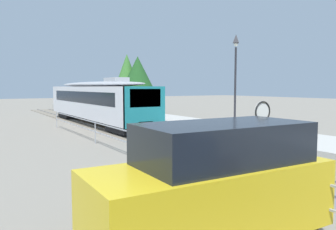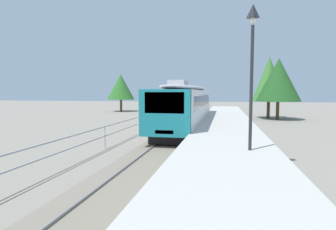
{
  "view_description": "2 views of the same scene",
  "coord_description": "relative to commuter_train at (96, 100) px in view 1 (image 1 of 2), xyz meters",
  "views": [
    {
      "loc": [
        -9.68,
        2.75,
        3.21
      ],
      "look_at": [
        0.4,
        19.17,
        1.6
      ],
      "focal_mm": 36.11,
      "sensor_mm": 36.0,
      "label": 1
    },
    {
      "loc": [
        3.1,
        6.9,
        3.05
      ],
      "look_at": [
        0.0,
        22.17,
        1.8
      ],
      "focal_mm": 29.74,
      "sensor_mm": 36.0,
      "label": 2
    }
  ],
  "objects": [
    {
      "name": "carpark_fence",
      "position": [
        -3.3,
        -18.14,
        -1.23
      ],
      "size": [
        0.06,
        36.06,
        1.25
      ],
      "color": "#9EA0A5",
      "rests_on": "ground"
    },
    {
      "name": "platform_lamp_mid_platform",
      "position": [
        4.07,
        -12.53,
        2.48
      ],
      "size": [
        0.34,
        0.34,
        5.35
      ],
      "color": "#232328",
      "rests_on": "station_platform"
    },
    {
      "name": "speed_limit_sign",
      "position": [
        -2.27,
        -20.52,
        -0.02
      ],
      "size": [
        0.61,
        0.1,
        2.81
      ],
      "color": "#9EA0A5",
      "rests_on": "ground"
    },
    {
      "name": "station_platform",
      "position": [
        3.25,
        -8.14,
        -1.69
      ],
      "size": [
        3.9,
        60.0,
        0.9
      ],
      "primitive_type": "cube",
      "color": "#B7B5AD",
      "rests_on": "ground"
    },
    {
      "name": "tree_behind_carpark",
      "position": [
        8.27,
        11.72,
        2.55
      ],
      "size": [
        3.85,
        3.85,
        7.32
      ],
      "color": "brown",
      "rests_on": "ground"
    },
    {
      "name": "commuter_train",
      "position": [
        0.0,
        0.0,
        0.0
      ],
      "size": [
        2.82,
        18.16,
        3.74
      ],
      "color": "silver",
      "rests_on": "track_rails"
    },
    {
      "name": "ground_plane",
      "position": [
        -3.0,
        -8.14,
        -2.14
      ],
      "size": [
        160.0,
        160.0,
        0.0
      ],
      "primitive_type": "plane",
      "color": "gray"
    },
    {
      "name": "parked_van_yellow",
      "position": [
        -5.52,
        -22.34,
        -0.85
      ],
      "size": [
        4.94,
        2.05,
        2.51
      ],
      "color": "gold",
      "rests_on": "ground"
    },
    {
      "name": "tree_distant_left",
      "position": [
        9.08,
        10.34,
        2.36
      ],
      "size": [
        4.93,
        4.93,
        6.95
      ],
      "color": "brown",
      "rests_on": "ground"
    },
    {
      "name": "track_rails",
      "position": [
        0.0,
        -8.14,
        -2.11
      ],
      "size": [
        3.2,
        60.0,
        0.14
      ],
      "color": "slate",
      "rests_on": "ground"
    }
  ]
}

